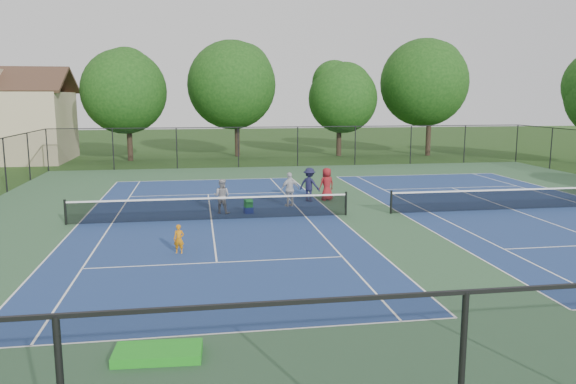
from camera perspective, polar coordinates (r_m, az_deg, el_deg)
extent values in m
plane|color=#234716|center=(25.47, 8.17, -2.28)|extent=(140.00, 140.00, 0.00)
cube|color=#305530|center=(25.47, 8.17, -2.27)|extent=(36.00, 36.00, 0.01)
cube|color=navy|center=(24.33, -7.79, -2.81)|extent=(10.97, 23.77, 0.00)
cube|color=white|center=(36.03, -8.30, 1.24)|extent=(10.97, 0.06, 0.00)
cube|color=white|center=(12.98, -6.35, -14.06)|extent=(10.97, 0.06, 0.00)
cube|color=white|center=(24.83, -20.56, -3.08)|extent=(0.06, 23.77, 0.00)
cube|color=white|center=(25.06, 4.86, -2.38)|extent=(0.06, 23.77, 0.00)
cube|color=white|center=(24.59, -17.43, -3.03)|extent=(0.06, 23.77, 0.00)
cube|color=white|center=(24.77, 1.78, -2.49)|extent=(0.06, 23.77, 0.00)
cube|color=white|center=(30.62, -8.11, -0.24)|extent=(8.23, 0.06, 0.00)
cube|color=white|center=(18.14, -7.25, -7.11)|extent=(8.23, 0.06, 0.00)
cube|color=white|center=(24.33, -7.79, -2.80)|extent=(0.06, 12.80, 0.00)
cylinder|color=black|center=(24.82, -21.69, -1.92)|extent=(0.10, 0.10, 1.07)
cylinder|color=black|center=(25.07, 5.91, -1.18)|extent=(0.10, 0.10, 1.07)
cube|color=black|center=(24.24, -7.81, -1.74)|extent=(11.90, 0.01, 0.90)
cube|color=white|center=(24.15, -7.84, -0.63)|extent=(11.90, 0.04, 0.07)
cube|color=navy|center=(28.33, 21.82, -1.65)|extent=(10.97, 23.77, 0.00)
cube|color=white|center=(38.84, 12.83, 1.70)|extent=(10.97, 0.06, 0.00)
cube|color=white|center=(25.95, 11.37, -2.12)|extent=(0.06, 23.77, 0.00)
cube|color=white|center=(26.46, 14.15, -2.00)|extent=(0.06, 23.77, 0.00)
cube|color=white|center=(33.88, 16.29, 0.42)|extent=(8.23, 0.06, 0.00)
cube|color=white|center=(28.33, 21.82, -1.64)|extent=(0.06, 12.80, 0.00)
cylinder|color=black|center=(25.69, 10.43, -1.02)|extent=(0.10, 0.10, 1.07)
cube|color=black|center=(28.25, 21.88, -0.74)|extent=(11.90, 0.01, 0.90)
cube|color=white|center=(28.17, 21.94, 0.23)|extent=(11.90, 0.04, 0.07)
cylinder|color=black|center=(43.22, -23.27, 3.93)|extent=(0.08, 0.08, 3.00)
cylinder|color=black|center=(42.36, -17.34, 4.17)|extent=(0.08, 0.08, 3.00)
cylinder|color=black|center=(41.96, -11.23, 4.37)|extent=(0.08, 0.08, 3.00)
cylinder|color=black|center=(42.04, -5.08, 4.53)|extent=(0.08, 0.08, 3.00)
cylinder|color=black|center=(42.60, 0.99, 4.63)|extent=(0.08, 0.08, 3.00)
cylinder|color=black|center=(43.62, 6.84, 4.68)|extent=(0.08, 0.08, 3.00)
cylinder|color=black|center=(45.07, 12.36, 4.69)|extent=(0.08, 0.08, 3.00)
cylinder|color=black|center=(46.90, 17.50, 4.65)|extent=(0.08, 0.08, 3.00)
cylinder|color=black|center=(49.08, 22.22, 4.59)|extent=(0.08, 0.08, 3.00)
cylinder|color=black|center=(34.60, -26.81, 2.44)|extent=(0.08, 0.08, 3.00)
cylinder|color=black|center=(45.32, 25.16, 4.02)|extent=(0.08, 0.08, 3.00)
cylinder|color=black|center=(38.89, -24.85, 3.26)|extent=(0.08, 0.08, 3.00)
cube|color=black|center=(42.60, 0.99, 4.63)|extent=(36.00, 0.01, 3.00)
cube|color=black|center=(42.49, 1.00, 6.65)|extent=(36.00, 0.05, 0.05)
cylinder|color=#2D2116|center=(48.19, -15.79, 5.32)|extent=(0.44, 0.44, 3.78)
sphere|color=#133B10|center=(48.08, -16.00, 9.79)|extent=(6.80, 6.80, 6.80)
sphere|color=#133B10|center=(48.09, -16.04, 10.58)|extent=(5.58, 5.58, 5.58)
sphere|color=#133B10|center=(48.11, -16.07, 11.37)|extent=(4.35, 4.35, 4.35)
cylinder|color=#2D2116|center=(49.99, -5.19, 5.99)|extent=(0.44, 0.44, 4.14)
sphere|color=#133B10|center=(49.90, -5.26, 10.77)|extent=(7.60, 7.60, 7.60)
sphere|color=#133B10|center=(49.92, -5.27, 11.48)|extent=(6.23, 6.23, 6.23)
sphere|color=#133B10|center=(49.94, -5.28, 12.20)|extent=(4.86, 4.86, 4.86)
cylinder|color=#2D2116|center=(50.47, 5.20, 5.62)|extent=(0.44, 0.44, 3.42)
sphere|color=#133B10|center=(50.35, 5.25, 9.43)|extent=(6.00, 6.00, 6.00)
sphere|color=#133B10|center=(50.35, 5.27, 10.23)|extent=(4.92, 4.92, 4.92)
sphere|color=#133B10|center=(50.36, 5.28, 11.03)|extent=(3.84, 3.84, 3.84)
cylinder|color=#2D2116|center=(52.08, 14.09, 5.99)|extent=(0.44, 0.44, 4.32)
sphere|color=#133B10|center=(52.00, 14.28, 10.73)|extent=(7.80, 7.80, 7.80)
sphere|color=#133B10|center=(52.02, 14.31, 11.40)|extent=(6.40, 6.40, 6.40)
sphere|color=#133B10|center=(52.04, 14.34, 12.08)|extent=(4.99, 4.99, 4.99)
cube|color=tan|center=(51.22, -26.95, 5.90)|extent=(10.00, 8.00, 5.60)
cube|color=#422B1E|center=(53.09, -26.61, 10.11)|extent=(10.80, 4.10, 2.15)
imported|color=#CB760D|center=(19.28, -11.02, -4.72)|extent=(0.41, 0.31, 0.99)
imported|color=#98989A|center=(25.51, -6.74, -0.42)|extent=(0.95, 0.86, 1.58)
imported|color=silver|center=(26.91, 0.19, 0.26)|extent=(1.06, 0.69, 1.67)
imported|color=#181835|center=(28.23, 2.19, 0.75)|extent=(1.26, 1.19, 1.72)
imported|color=maroon|center=(28.58, 3.96, 0.80)|extent=(0.95, 0.77, 1.67)
cube|color=navy|center=(25.51, -4.04, -1.86)|extent=(0.45, 0.39, 0.28)
cube|color=green|center=(25.45, -4.05, -1.15)|extent=(0.40, 0.36, 0.36)
cube|color=green|center=(12.09, -13.06, -15.65)|extent=(1.80, 0.96, 0.20)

